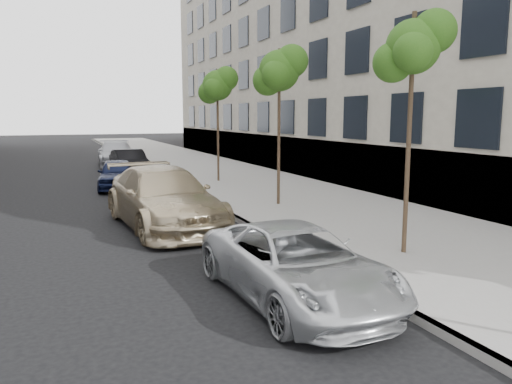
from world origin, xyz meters
TOP-DOWN VIEW (x-y plane):
  - ground at (0.00, 0.00)m, footprint 160.00×160.00m
  - sidewalk at (4.30, 24.00)m, footprint 6.40×72.00m
  - curb at (1.18, 24.00)m, footprint 0.15×72.00m
  - tree_near at (3.23, 1.50)m, footprint 1.52×1.32m
  - tree_mid at (3.23, 8.00)m, footprint 1.68×1.48m
  - tree_far at (3.23, 14.50)m, footprint 1.69×1.49m
  - minivan at (-0.10, 0.18)m, footprint 2.22×4.54m
  - suv at (-0.98, 6.56)m, footprint 2.78×5.87m
  - sedan_blue at (-1.28, 14.58)m, footprint 2.01×3.90m
  - sedan_black at (-0.10, 19.10)m, footprint 1.63×4.17m
  - sedan_rear at (-0.10, 24.40)m, footprint 2.50×5.43m

SIDE VIEW (x-z plane):
  - ground at x=0.00m, z-range 0.00..0.00m
  - sidewalk at x=4.30m, z-range 0.00..0.14m
  - curb at x=1.18m, z-range 0.00..0.14m
  - minivan at x=-0.10m, z-range 0.00..1.24m
  - sedan_blue at x=-1.28m, z-range 0.00..1.27m
  - sedan_black at x=-0.10m, z-range 0.00..1.35m
  - sedan_rear at x=-0.10m, z-range 0.00..1.54m
  - suv at x=-0.98m, z-range 0.00..1.65m
  - tree_far at x=3.23m, z-range 1.85..6.95m
  - tree_near at x=3.23m, z-range 1.92..7.01m
  - tree_mid at x=3.23m, z-range 1.91..7.13m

